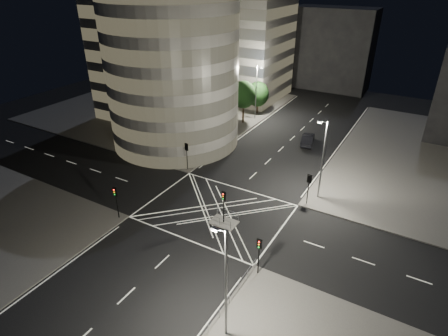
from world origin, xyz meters
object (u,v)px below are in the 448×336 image
Objects in this scene: traffic_signal_nl at (116,197)px; street_lamp_right_far at (322,158)px; traffic_signal_fr at (309,184)px; traffic_signal_island at (224,201)px; street_lamp_left_near at (203,121)px; street_lamp_left_far at (256,91)px; sedan at (308,139)px; traffic_signal_fl at (187,151)px; street_lamp_right_near at (225,282)px; traffic_signal_nr at (259,250)px; central_island at (224,222)px.

street_lamp_right_far is (18.24, 15.80, 2.63)m from traffic_signal_nl.
traffic_signal_fr is 0.40× the size of street_lamp_right_far.
traffic_signal_nl is 1.00× the size of traffic_signal_island.
traffic_signal_nl is at bearing -142.31° from traffic_signal_fr.
street_lamp_left_near is 18.00m from street_lamp_left_far.
traffic_signal_island is at bearing 75.40° from sedan.
traffic_signal_nl is at bearing -88.06° from street_lamp_left_near.
traffic_signal_fr is (17.60, 13.60, 0.00)m from traffic_signal_nl.
traffic_signal_island is (10.80, -8.30, 0.00)m from traffic_signal_fl.
traffic_signal_fr is 29.63m from street_lamp_left_far.
street_lamp_left_near is at bearing 170.97° from street_lamp_right_far.
street_lamp_left_near is at bearing 91.94° from traffic_signal_nl.
traffic_signal_nl is 0.40× the size of street_lamp_left_far.
traffic_signal_fr is at bearing 91.75° from street_lamp_right_near.
street_lamp_left_near is at bearing 125.97° from street_lamp_right_near.
street_lamp_left_near is 1.94× the size of sedan.
traffic_signal_nr is 0.40× the size of street_lamp_right_near.
traffic_signal_fl is at bearing 90.00° from traffic_signal_nl.
traffic_signal_fl is 22.24m from traffic_signal_nr.
traffic_signal_island is at bearing 26.14° from traffic_signal_nl.
traffic_signal_nr is 0.77× the size of sedan.
sedan is (0.96, 25.51, 0.78)m from central_island.
central_island is 13.91m from traffic_signal_fl.
street_lamp_right_far is 23.00m from street_lamp_right_near.
sedan is (12.39, -5.99, -4.69)m from street_lamp_left_far.
sedan is (12.39, 12.01, -4.69)m from street_lamp_left_near.
traffic_signal_island is 0.77× the size of sedan.
traffic_signal_nl is 19.78m from street_lamp_right_near.
sedan is at bearing 69.11° from traffic_signal_nl.
central_island is 12.36m from traffic_signal_nl.
traffic_signal_fr is at bearing -51.83° from street_lamp_left_far.
sedan is (-6.48, 38.01, -4.69)m from street_lamp_right_near.
street_lamp_left_far is 28.23m from street_lamp_right_far.
traffic_signal_fr is 1.00× the size of traffic_signal_island.
street_lamp_right_near is (18.24, -20.80, 2.63)m from traffic_signal_fl.
traffic_signal_nl is 1.00× the size of traffic_signal_nr.
traffic_signal_nl is at bearing -153.86° from traffic_signal_island.
street_lamp_right_near reaches higher than sedan.
traffic_signal_nr is at bearing 88.29° from sedan.
street_lamp_left_near reaches higher than traffic_signal_fl.
traffic_signal_nl is 0.40× the size of street_lamp_right_near.
street_lamp_left_far is (0.00, 18.00, 0.00)m from street_lamp_left_near.
street_lamp_right_near is at bearing -59.25° from traffic_signal_island.
street_lamp_right_near is 38.84m from sedan.
traffic_signal_fr reaches higher than central_island.
traffic_signal_fr is at bearing -15.92° from street_lamp_left_near.
traffic_signal_fr is 0.40× the size of street_lamp_left_far.
central_island is 11.10m from traffic_signal_fr.
traffic_signal_fr is 1.00× the size of traffic_signal_nr.
traffic_signal_fl is 27.79m from street_lamp_right_near.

